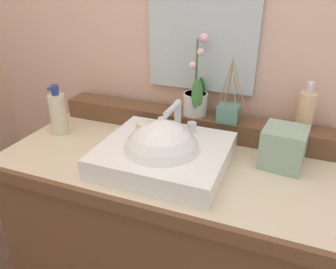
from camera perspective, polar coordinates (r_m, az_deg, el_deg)
wall_back at (r=1.36m, az=6.78°, el=20.16°), size 2.81×0.20×2.65m
vanity_cabinet at (r=1.41m, az=0.31°, el=-19.76°), size 1.13×0.57×0.90m
back_ledge at (r=1.29m, az=3.83°, el=2.16°), size 1.06×0.11×0.08m
sink_basin at (r=1.06m, az=-1.07°, el=-3.85°), size 0.40×0.36×0.28m
soap_bar at (r=1.17m, az=-4.02°, el=1.72°), size 0.07×0.04×0.02m
potted_plant at (r=1.25m, az=4.84°, el=6.41°), size 0.09×0.12×0.30m
soap_dispenser at (r=1.21m, az=22.75°, el=3.95°), size 0.06×0.06×0.17m
reed_diffuser at (r=1.21m, az=10.46°, el=3.79°), size 0.11×0.10×0.24m
lotion_bottle at (r=1.33m, az=-18.43°, el=3.52°), size 0.07×0.07×0.19m
tissue_box at (r=1.11m, az=19.31°, el=-2.08°), size 0.14×0.14×0.13m
mirror at (r=1.25m, az=5.93°, el=17.77°), size 0.41×0.02×0.45m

